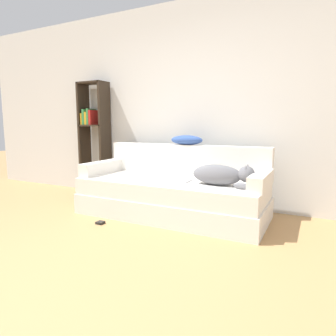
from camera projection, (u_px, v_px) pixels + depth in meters
ground_plane at (59, 279)px, 2.12m from camera, size 20.00×20.00×0.00m
wall_back at (191, 105)px, 4.05m from camera, size 7.86×0.06×2.70m
couch at (172, 198)px, 3.57m from camera, size 2.21×0.94×0.44m
couch_backrest at (185, 160)px, 3.87m from camera, size 2.17×0.15×0.39m
couch_arm_left at (102, 167)px, 3.98m from camera, size 0.15×0.75×0.16m
couch_arm_right at (261, 180)px, 3.07m from camera, size 0.15×0.75×0.16m
dog at (222, 175)px, 3.18m from camera, size 0.67×0.24×0.24m
laptop at (176, 180)px, 3.46m from camera, size 0.35×0.23×0.02m
throw_pillow at (187, 140)px, 3.81m from camera, size 0.43×0.17×0.12m
bookshelf at (94, 131)px, 4.64m from camera, size 0.45×0.26×1.72m
power_adapter at (100, 223)px, 3.29m from camera, size 0.08×0.08×0.03m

